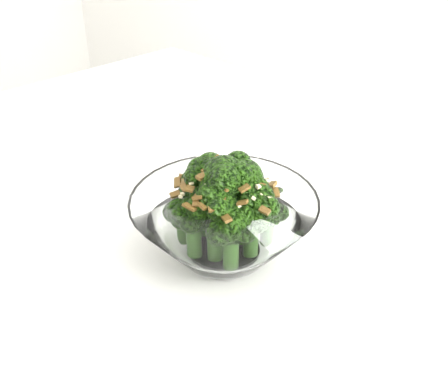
% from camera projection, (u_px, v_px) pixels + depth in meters
% --- Properties ---
extents(table, '(1.40, 1.16, 0.75)m').
position_uv_depth(table, '(233.00, 239.00, 0.69)').
color(table, white).
rests_on(table, ground).
extents(broccoli_dish, '(0.20, 0.20, 0.12)m').
position_uv_depth(broccoli_dish, '(224.00, 219.00, 0.54)').
color(broccoli_dish, white).
rests_on(broccoli_dish, table).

